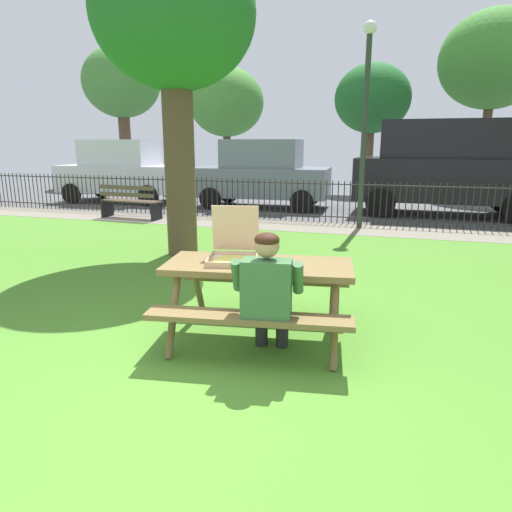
{
  "coord_description": "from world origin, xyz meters",
  "views": [
    {
      "loc": [
        1.51,
        -2.68,
        1.91
      ],
      "look_at": [
        0.16,
        1.78,
        0.75
      ],
      "focal_mm": 32.21,
      "sensor_mm": 36.0,
      "label": 1
    }
  ],
  "objects_px": {
    "park_bench_left": "(130,202)",
    "far_tree_midleft": "(226,103)",
    "far_tree_left": "(122,84)",
    "tree_near_table": "(174,21)",
    "parked_car_far_left": "(122,170)",
    "parked_car_center": "(448,166)",
    "adult_at_table": "(268,291)",
    "far_tree_midright": "(494,60)",
    "pizza_box_open": "(234,251)",
    "parked_car_left": "(262,173)",
    "picnic_table_foreground": "(258,280)",
    "lamp_post_walkway": "(366,107)",
    "far_tree_center": "(372,99)"
  },
  "relations": [
    {
      "from": "lamp_post_walkway",
      "to": "far_tree_center",
      "type": "height_order",
      "value": "far_tree_center"
    },
    {
      "from": "lamp_post_walkway",
      "to": "tree_near_table",
      "type": "relative_size",
      "value": 0.87
    },
    {
      "from": "parked_car_left",
      "to": "tree_near_table",
      "type": "bearing_deg",
      "value": -87.14
    },
    {
      "from": "picnic_table_foreground",
      "to": "park_bench_left",
      "type": "distance_m",
      "value": 8.04
    },
    {
      "from": "parked_car_center",
      "to": "tree_near_table",
      "type": "bearing_deg",
      "value": -128.22
    },
    {
      "from": "pizza_box_open",
      "to": "parked_car_left",
      "type": "height_order",
      "value": "parked_car_left"
    },
    {
      "from": "adult_at_table",
      "to": "park_bench_left",
      "type": "bearing_deg",
      "value": 129.58
    },
    {
      "from": "pizza_box_open",
      "to": "tree_near_table",
      "type": "xyz_separation_m",
      "value": [
        -2.0,
        2.97,
        2.87
      ]
    },
    {
      "from": "parked_car_left",
      "to": "far_tree_left",
      "type": "bearing_deg",
      "value": 145.38
    },
    {
      "from": "pizza_box_open",
      "to": "parked_car_far_left",
      "type": "distance_m",
      "value": 11.44
    },
    {
      "from": "park_bench_left",
      "to": "picnic_table_foreground",
      "type": "bearing_deg",
      "value": -49.51
    },
    {
      "from": "parked_car_center",
      "to": "far_tree_midright",
      "type": "distance_m",
      "value": 6.7
    },
    {
      "from": "tree_near_table",
      "to": "parked_car_center",
      "type": "xyz_separation_m",
      "value": [
        4.77,
        6.05,
        -2.44
      ]
    },
    {
      "from": "park_bench_left",
      "to": "parked_car_left",
      "type": "bearing_deg",
      "value": 47.94
    },
    {
      "from": "pizza_box_open",
      "to": "adult_at_table",
      "type": "bearing_deg",
      "value": -45.89
    },
    {
      "from": "far_tree_left",
      "to": "tree_near_table",
      "type": "bearing_deg",
      "value": -54.28
    },
    {
      "from": "far_tree_midleft",
      "to": "adult_at_table",
      "type": "bearing_deg",
      "value": -68.46
    },
    {
      "from": "parked_car_far_left",
      "to": "far_tree_center",
      "type": "height_order",
      "value": "far_tree_center"
    },
    {
      "from": "far_tree_midleft",
      "to": "parked_car_left",
      "type": "bearing_deg",
      "value": -60.39
    },
    {
      "from": "far_tree_left",
      "to": "lamp_post_walkway",
      "type": "bearing_deg",
      "value": -36.23
    },
    {
      "from": "pizza_box_open",
      "to": "tree_near_table",
      "type": "distance_m",
      "value": 4.59
    },
    {
      "from": "parked_car_center",
      "to": "parked_car_far_left",
      "type": "bearing_deg",
      "value": 180.0
    },
    {
      "from": "adult_at_table",
      "to": "far_tree_left",
      "type": "height_order",
      "value": "far_tree_left"
    },
    {
      "from": "park_bench_left",
      "to": "parked_car_far_left",
      "type": "distance_m",
      "value": 3.65
    },
    {
      "from": "adult_at_table",
      "to": "parked_car_center",
      "type": "xyz_separation_m",
      "value": [
        2.27,
        9.52,
        0.65
      ]
    },
    {
      "from": "picnic_table_foreground",
      "to": "parked_car_left",
      "type": "bearing_deg",
      "value": 105.86
    },
    {
      "from": "parked_car_left",
      "to": "far_tree_midright",
      "type": "distance_m",
      "value": 9.47
    },
    {
      "from": "parked_car_left",
      "to": "far_tree_midright",
      "type": "xyz_separation_m",
      "value": [
        6.75,
        5.55,
        3.65
      ]
    },
    {
      "from": "parked_car_center",
      "to": "far_tree_midleft",
      "type": "relative_size",
      "value": 0.97
    },
    {
      "from": "parked_car_far_left",
      "to": "far_tree_center",
      "type": "xyz_separation_m",
      "value": [
        7.47,
        5.55,
        2.47
      ]
    },
    {
      "from": "adult_at_table",
      "to": "far_tree_left",
      "type": "distance_m",
      "value": 18.93
    },
    {
      "from": "parked_car_far_left",
      "to": "far_tree_midleft",
      "type": "height_order",
      "value": "far_tree_midleft"
    },
    {
      "from": "park_bench_left",
      "to": "far_tree_left",
      "type": "relative_size",
      "value": 0.27
    },
    {
      "from": "park_bench_left",
      "to": "far_tree_midleft",
      "type": "xyz_separation_m",
      "value": [
        -0.5,
        8.48,
        3.07
      ]
    },
    {
      "from": "pizza_box_open",
      "to": "far_tree_center",
      "type": "height_order",
      "value": "far_tree_center"
    },
    {
      "from": "adult_at_table",
      "to": "park_bench_left",
      "type": "xyz_separation_m",
      "value": [
        -5.45,
        6.59,
        -0.24
      ]
    },
    {
      "from": "picnic_table_foreground",
      "to": "far_tree_midleft",
      "type": "relative_size",
      "value": 0.41
    },
    {
      "from": "far_tree_midright",
      "to": "pizza_box_open",
      "type": "bearing_deg",
      "value": -106.99
    },
    {
      "from": "parked_car_far_left",
      "to": "parked_car_center",
      "type": "bearing_deg",
      "value": -0.0
    },
    {
      "from": "picnic_table_foreground",
      "to": "far_tree_center",
      "type": "distance_m",
      "value": 14.88
    },
    {
      "from": "parked_car_far_left",
      "to": "far_tree_midright",
      "type": "distance_m",
      "value": 13.27
    },
    {
      "from": "tree_near_table",
      "to": "far_tree_center",
      "type": "xyz_separation_m",
      "value": [
        2.42,
        11.6,
        -0.26
      ]
    },
    {
      "from": "adult_at_table",
      "to": "parked_car_center",
      "type": "relative_size",
      "value": 0.25
    },
    {
      "from": "lamp_post_walkway",
      "to": "pizza_box_open",
      "type": "bearing_deg",
      "value": -96.65
    },
    {
      "from": "park_bench_left",
      "to": "far_tree_midright",
      "type": "xyz_separation_m",
      "value": [
        9.4,
        8.48,
        4.24
      ]
    },
    {
      "from": "adult_at_table",
      "to": "parked_car_left",
      "type": "bearing_deg",
      "value": 106.36
    },
    {
      "from": "far_tree_left",
      "to": "picnic_table_foreground",
      "type": "bearing_deg",
      "value": -53.99
    },
    {
      "from": "parked_car_center",
      "to": "far_tree_left",
      "type": "xyz_separation_m",
      "value": [
        -13.11,
        5.55,
        3.09
      ]
    },
    {
      "from": "adult_at_table",
      "to": "far_tree_left",
      "type": "relative_size",
      "value": 0.2
    },
    {
      "from": "pizza_box_open",
      "to": "far_tree_left",
      "type": "relative_size",
      "value": 0.1
    }
  ]
}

